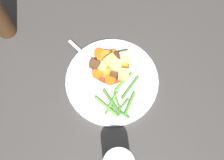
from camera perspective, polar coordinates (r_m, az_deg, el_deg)
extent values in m
plane|color=#423F3D|center=(0.80, 0.00, -0.34)|extent=(3.00, 3.00, 0.00)
cylinder|color=white|center=(0.80, 0.00, -0.17)|extent=(0.27, 0.27, 0.01)
cylinder|color=#93381E|center=(0.80, -0.28, 2.79)|extent=(0.11, 0.11, 0.00)
cylinder|color=orange|center=(0.79, -0.78, 1.17)|extent=(0.03, 0.03, 0.01)
cylinder|color=orange|center=(0.82, 0.51, 5.31)|extent=(0.03, 0.03, 0.01)
cylinder|color=orange|center=(0.81, -1.85, 4.06)|extent=(0.05, 0.05, 0.01)
cylinder|color=orange|center=(0.82, -2.52, 5.35)|extent=(0.04, 0.04, 0.01)
cylinder|color=orange|center=(0.80, 2.39, 2.60)|extent=(0.04, 0.04, 0.01)
cylinder|color=orange|center=(0.79, -3.06, 1.29)|extent=(0.04, 0.04, 0.01)
cylinder|color=orange|center=(0.81, -1.18, 4.90)|extent=(0.04, 0.04, 0.01)
cylinder|color=orange|center=(0.78, -0.45, 0.25)|extent=(0.04, 0.04, 0.01)
cube|color=#E5CC7A|center=(0.79, 0.96, 2.79)|extent=(0.05, 0.04, 0.03)
cube|color=#EAD68C|center=(0.80, 2.70, 4.53)|extent=(0.03, 0.03, 0.03)
cube|color=#DBBC6B|center=(0.80, -0.19, 3.78)|extent=(0.04, 0.04, 0.03)
cube|color=#E5CC7A|center=(0.78, 2.33, 1.21)|extent=(0.04, 0.04, 0.03)
cube|color=#DBBC6B|center=(0.79, -1.78, 2.61)|extent=(0.04, 0.04, 0.02)
cube|color=#4C2B19|center=(0.80, 1.26, 4.31)|extent=(0.04, 0.04, 0.02)
cube|color=brown|center=(0.80, -3.56, 3.13)|extent=(0.03, 0.03, 0.02)
cube|color=#56331E|center=(0.79, 0.50, 1.31)|extent=(0.03, 0.03, 0.02)
cylinder|color=#66AD42|center=(0.77, 0.17, -4.12)|extent=(0.04, 0.04, 0.01)
cylinder|color=#599E38|center=(0.76, 1.72, -5.59)|extent=(0.04, 0.05, 0.01)
cylinder|color=#4C8E33|center=(0.76, 0.01, -4.54)|extent=(0.08, 0.03, 0.01)
cylinder|color=#4C8E33|center=(0.76, 1.68, -6.57)|extent=(0.05, 0.04, 0.01)
cylinder|color=#66AD42|center=(0.76, -1.05, -5.49)|extent=(0.08, 0.05, 0.01)
cylinder|color=#4C8E33|center=(0.77, 1.13, -4.50)|extent=(0.05, 0.01, 0.01)
cylinder|color=#66AD42|center=(0.78, 2.34, -0.45)|extent=(0.04, 0.07, 0.01)
cylinder|color=#599E38|center=(0.76, 3.67, -4.78)|extent=(0.06, 0.05, 0.01)
cylinder|color=#66AD42|center=(0.76, -0.37, -5.32)|extent=(0.04, 0.04, 0.01)
cylinder|color=#4C8E33|center=(0.78, 3.77, -1.48)|extent=(0.05, 0.07, 0.01)
cube|color=silver|center=(0.83, -6.12, 5.55)|extent=(0.11, 0.06, 0.00)
cube|color=silver|center=(0.80, -2.91, 2.56)|extent=(0.03, 0.03, 0.00)
cylinder|color=silver|center=(0.79, -1.89, 0.71)|extent=(0.04, 0.02, 0.00)
cylinder|color=silver|center=(0.79, -1.57, 1.01)|extent=(0.04, 0.02, 0.00)
cylinder|color=silver|center=(0.79, -1.24, 1.30)|extent=(0.04, 0.02, 0.00)
cylinder|color=silver|center=(0.80, -0.92, 1.60)|extent=(0.04, 0.02, 0.00)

